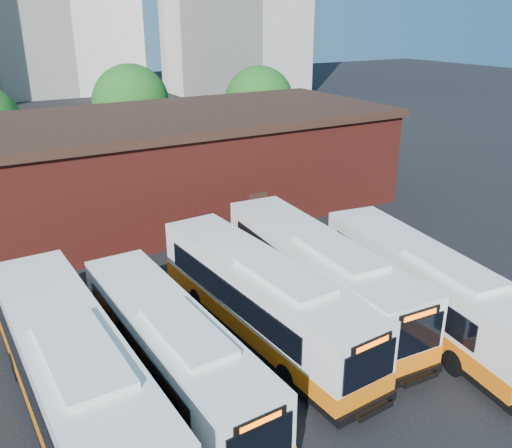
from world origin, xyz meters
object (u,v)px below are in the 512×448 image
bus_west (172,354)px  bus_midwest (261,301)px  bus_farwest (74,379)px  bus_east (425,291)px  bus_mideast (317,277)px

bus_west → bus_midwest: bus_midwest is taller
bus_farwest → bus_west: 3.24m
bus_east → bus_midwest: bearing=165.3°
bus_farwest → bus_east: bus_farwest is taller
bus_midwest → bus_east: bus_midwest is taller
bus_mideast → bus_east: 4.49m
bus_farwest → bus_midwest: 7.73m
bus_west → bus_mideast: (7.52, 1.99, 0.15)m
bus_east → bus_west: bearing=-178.6°
bus_farwest → bus_west: bearing=-2.3°
bus_west → bus_mideast: 7.78m
bus_midwest → bus_east: size_ratio=1.01×
bus_farwest → bus_midwest: bus_farwest is taller
bus_west → bus_east: bearing=-9.0°
bus_mideast → bus_east: bus_mideast is taller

